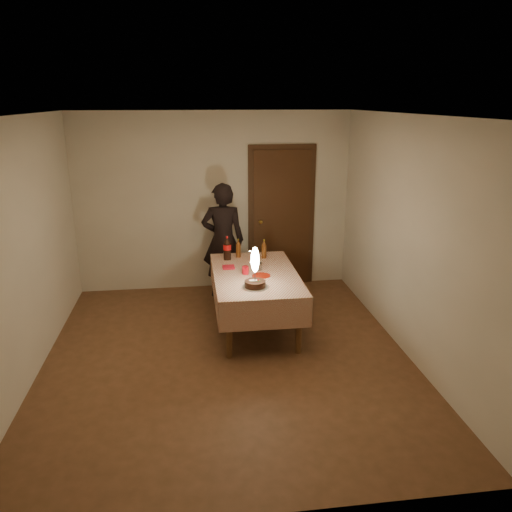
{
  "coord_description": "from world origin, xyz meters",
  "views": [
    {
      "loc": [
        -0.34,
        -4.96,
        2.75
      ],
      "look_at": [
        0.41,
        0.68,
        0.95
      ],
      "focal_mm": 35.0,
      "sensor_mm": 36.0,
      "label": 1
    }
  ],
  "objects_px": {
    "clear_cup": "(259,266)",
    "photographer": "(223,240)",
    "amber_bottle_right": "(264,249)",
    "red_plate": "(261,276)",
    "red_cup": "(245,270)",
    "cola_bottle": "(227,248)",
    "dining_table": "(255,280)",
    "birthday_cake": "(255,276)",
    "amber_bottle_left": "(238,249)"
  },
  "relations": [
    {
      "from": "cola_bottle",
      "to": "red_cup",
      "type": "bearing_deg",
      "value": -74.21
    },
    {
      "from": "cola_bottle",
      "to": "amber_bottle_left",
      "type": "distance_m",
      "value": 0.18
    },
    {
      "from": "clear_cup",
      "to": "amber_bottle_left",
      "type": "distance_m",
      "value": 0.59
    },
    {
      "from": "clear_cup",
      "to": "photographer",
      "type": "height_order",
      "value": "photographer"
    },
    {
      "from": "amber_bottle_left",
      "to": "red_cup",
      "type": "bearing_deg",
      "value": -88.53
    },
    {
      "from": "cola_bottle",
      "to": "photographer",
      "type": "relative_size",
      "value": 0.19
    },
    {
      "from": "clear_cup",
      "to": "cola_bottle",
      "type": "distance_m",
      "value": 0.6
    },
    {
      "from": "red_cup",
      "to": "cola_bottle",
      "type": "distance_m",
      "value": 0.64
    },
    {
      "from": "birthday_cake",
      "to": "clear_cup",
      "type": "height_order",
      "value": "birthday_cake"
    },
    {
      "from": "birthday_cake",
      "to": "amber_bottle_left",
      "type": "distance_m",
      "value": 1.15
    },
    {
      "from": "clear_cup",
      "to": "amber_bottle_left",
      "type": "bearing_deg",
      "value": 110.42
    },
    {
      "from": "red_plate",
      "to": "clear_cup",
      "type": "relative_size",
      "value": 2.44
    },
    {
      "from": "amber_bottle_right",
      "to": "dining_table",
      "type": "bearing_deg",
      "value": -108.2
    },
    {
      "from": "birthday_cake",
      "to": "photographer",
      "type": "height_order",
      "value": "photographer"
    },
    {
      "from": "birthday_cake",
      "to": "cola_bottle",
      "type": "height_order",
      "value": "birthday_cake"
    },
    {
      "from": "red_cup",
      "to": "cola_bottle",
      "type": "xyz_separation_m",
      "value": [
        -0.17,
        0.61,
        0.1
      ]
    },
    {
      "from": "dining_table",
      "to": "red_cup",
      "type": "relative_size",
      "value": 17.2
    },
    {
      "from": "red_plate",
      "to": "birthday_cake",
      "type": "bearing_deg",
      "value": -108.46
    },
    {
      "from": "red_plate",
      "to": "clear_cup",
      "type": "bearing_deg",
      "value": 88.03
    },
    {
      "from": "dining_table",
      "to": "cola_bottle",
      "type": "xyz_separation_m",
      "value": [
        -0.3,
        0.59,
        0.25
      ]
    },
    {
      "from": "clear_cup",
      "to": "cola_bottle",
      "type": "height_order",
      "value": "cola_bottle"
    },
    {
      "from": "amber_bottle_left",
      "to": "cola_bottle",
      "type": "bearing_deg",
      "value": -152.87
    },
    {
      "from": "cola_bottle",
      "to": "photographer",
      "type": "bearing_deg",
      "value": 91.99
    },
    {
      "from": "cola_bottle",
      "to": "amber_bottle_left",
      "type": "xyz_separation_m",
      "value": [
        0.15,
        0.08,
        -0.03
      ]
    },
    {
      "from": "cola_bottle",
      "to": "birthday_cake",
      "type": "bearing_deg",
      "value": -77.82
    },
    {
      "from": "amber_bottle_right",
      "to": "red_plate",
      "type": "bearing_deg",
      "value": -101.22
    },
    {
      "from": "clear_cup",
      "to": "cola_bottle",
      "type": "relative_size",
      "value": 0.28
    },
    {
      "from": "red_plate",
      "to": "clear_cup",
      "type": "xyz_separation_m",
      "value": [
        0.01,
        0.22,
        0.04
      ]
    },
    {
      "from": "red_cup",
      "to": "red_plate",
      "type": "bearing_deg",
      "value": -26.65
    },
    {
      "from": "birthday_cake",
      "to": "red_cup",
      "type": "xyz_separation_m",
      "value": [
        -0.06,
        0.46,
        -0.09
      ]
    },
    {
      "from": "red_cup",
      "to": "amber_bottle_left",
      "type": "relative_size",
      "value": 0.39
    },
    {
      "from": "clear_cup",
      "to": "dining_table",
      "type": "bearing_deg",
      "value": -118.48
    },
    {
      "from": "red_cup",
      "to": "clear_cup",
      "type": "xyz_separation_m",
      "value": [
        0.19,
        0.13,
        -0.01
      ]
    },
    {
      "from": "photographer",
      "to": "birthday_cake",
      "type": "bearing_deg",
      "value": -81.18
    },
    {
      "from": "cola_bottle",
      "to": "amber_bottle_right",
      "type": "height_order",
      "value": "cola_bottle"
    },
    {
      "from": "clear_cup",
      "to": "amber_bottle_left",
      "type": "xyz_separation_m",
      "value": [
        -0.21,
        0.55,
        0.07
      ]
    },
    {
      "from": "red_cup",
      "to": "cola_bottle",
      "type": "relative_size",
      "value": 0.31
    },
    {
      "from": "amber_bottle_left",
      "to": "dining_table",
      "type": "bearing_deg",
      "value": -77.87
    },
    {
      "from": "dining_table",
      "to": "birthday_cake",
      "type": "height_order",
      "value": "birthday_cake"
    },
    {
      "from": "amber_bottle_left",
      "to": "birthday_cake",
      "type": "bearing_deg",
      "value": -86.22
    },
    {
      "from": "cola_bottle",
      "to": "amber_bottle_right",
      "type": "bearing_deg",
      "value": -0.2
    },
    {
      "from": "clear_cup",
      "to": "photographer",
      "type": "distance_m",
      "value": 1.08
    },
    {
      "from": "cola_bottle",
      "to": "amber_bottle_left",
      "type": "height_order",
      "value": "cola_bottle"
    },
    {
      "from": "amber_bottle_right",
      "to": "photographer",
      "type": "relative_size",
      "value": 0.15
    },
    {
      "from": "cola_bottle",
      "to": "amber_bottle_right",
      "type": "xyz_separation_m",
      "value": [
        0.49,
        -0.0,
        -0.03
      ]
    },
    {
      "from": "birthday_cake",
      "to": "amber_bottle_left",
      "type": "height_order",
      "value": "birthday_cake"
    },
    {
      "from": "dining_table",
      "to": "amber_bottle_left",
      "type": "xyz_separation_m",
      "value": [
        -0.14,
        0.67,
        0.22
      ]
    },
    {
      "from": "birthday_cake",
      "to": "red_plate",
      "type": "height_order",
      "value": "birthday_cake"
    },
    {
      "from": "dining_table",
      "to": "red_cup",
      "type": "bearing_deg",
      "value": -171.06
    },
    {
      "from": "red_plate",
      "to": "clear_cup",
      "type": "height_order",
      "value": "clear_cup"
    }
  ]
}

